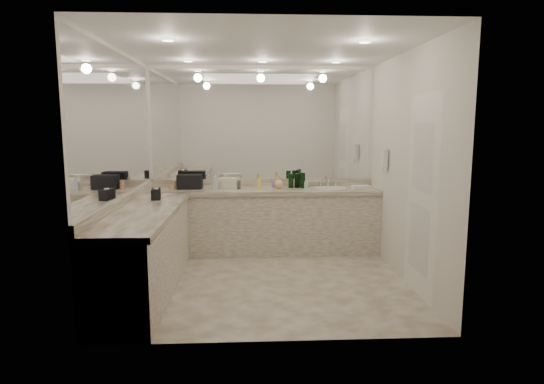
{
  "coord_description": "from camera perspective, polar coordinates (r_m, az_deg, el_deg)",
  "views": [
    {
      "loc": [
        -0.18,
        -5.04,
        1.79
      ],
      "look_at": [
        0.09,
        0.4,
        0.97
      ],
      "focal_mm": 30.0,
      "sensor_mm": 36.0,
      "label": 1
    }
  ],
  "objects": [
    {
      "name": "wall_right",
      "position": [
        5.37,
        16.55,
        2.95
      ],
      "size": [
        0.02,
        3.0,
        2.6
      ],
      "primitive_type": "cube",
      "color": "silver",
      "rests_on": "floor"
    },
    {
      "name": "lotion_left",
      "position": [
        5.59,
        -14.36,
        -0.21
      ],
      "size": [
        0.06,
        0.06,
        0.13
      ],
      "primitive_type": "cylinder",
      "color": "white",
      "rests_on": "vanity_left_top"
    },
    {
      "name": "amenity_bottle_0",
      "position": [
        6.47,
        -12.11,
        0.96
      ],
      "size": [
        0.06,
        0.06,
        0.12
      ],
      "primitive_type": "cylinder",
      "color": "#E0B28C",
      "rests_on": "vanity_back_top"
    },
    {
      "name": "hand_towel",
      "position": [
        6.45,
        11.09,
        0.63
      ],
      "size": [
        0.26,
        0.19,
        0.04
      ],
      "primitive_type": "cube",
      "rotation": [
        0.0,
        0.0,
        0.08
      ],
      "color": "white",
      "rests_on": "vanity_back_top"
    },
    {
      "name": "soap_bottle_b",
      "position": [
        6.26,
        -7.12,
        1.09
      ],
      "size": [
        0.08,
        0.08,
        0.17
      ],
      "primitive_type": "imported",
      "rotation": [
        0.0,
        0.0,
        0.01
      ],
      "color": "#B4B3CF",
      "rests_on": "vanity_back_top"
    },
    {
      "name": "amenity_bottle_3",
      "position": [
        6.37,
        -12.62,
        0.59
      ],
      "size": [
        0.05,
        0.05,
        0.07
      ],
      "primitive_type": "cylinder",
      "color": "#E57F66",
      "rests_on": "vanity_back_top"
    },
    {
      "name": "black_bag_spill",
      "position": [
        5.6,
        -14.35,
        -0.23
      ],
      "size": [
        0.14,
        0.24,
        0.13
      ],
      "primitive_type": "cube",
      "rotation": [
        0.0,
        0.0,
        0.15
      ],
      "color": "black",
      "rests_on": "vanity_left_top"
    },
    {
      "name": "green_bottle_0",
      "position": [
        6.36,
        3.91,
        1.46
      ],
      "size": [
        0.06,
        0.06,
        0.22
      ],
      "primitive_type": "cylinder",
      "color": "#114219",
      "rests_on": "vanity_back_top"
    },
    {
      "name": "amenity_bottle_7",
      "position": [
        6.29,
        -1.6,
        1.05
      ],
      "size": [
        0.05,
        0.05,
        0.14
      ],
      "primitive_type": "cylinder",
      "color": "#F2D84C",
      "rests_on": "vanity_back_top"
    },
    {
      "name": "vanity_back_top",
      "position": [
        6.3,
        -1.17,
        0.14
      ],
      "size": [
        3.2,
        0.64,
        0.06
      ],
      "primitive_type": "cube",
      "color": "beige",
      "rests_on": "vanity_back_base"
    },
    {
      "name": "amenity_bottle_1",
      "position": [
        6.41,
        -10.85,
        0.69
      ],
      "size": [
        0.05,
        0.05,
        0.06
      ],
      "primitive_type": "cylinder",
      "color": "#3F3F4C",
      "rests_on": "vanity_back_top"
    },
    {
      "name": "wall_back",
      "position": [
        6.57,
        -1.27,
        4.25
      ],
      "size": [
        3.2,
        0.02,
        2.6
      ],
      "primitive_type": "cube",
      "color": "silver",
      "rests_on": "floor"
    },
    {
      "name": "green_bottle_2",
      "position": [
        6.46,
        3.58,
        1.55
      ],
      "size": [
        0.06,
        0.06,
        0.21
      ],
      "primitive_type": "cylinder",
      "color": "#114219",
      "rests_on": "vanity_back_top"
    },
    {
      "name": "faucet",
      "position": [
        6.6,
        7.04,
        1.34
      ],
      "size": [
        0.24,
        0.16,
        0.14
      ],
      "primitive_type": "cube",
      "color": "silver",
      "rests_on": "vanity_back_top"
    },
    {
      "name": "floor",
      "position": [
        5.35,
        -0.76,
        -10.99
      ],
      "size": [
        3.2,
        3.2,
        0.0
      ],
      "primitive_type": "plane",
      "color": "#BEB4A2",
      "rests_on": "ground"
    },
    {
      "name": "vanity_back_base",
      "position": [
        6.39,
        -1.16,
        -3.84
      ],
      "size": [
        3.2,
        0.6,
        0.84
      ],
      "primitive_type": "cube",
      "color": "beige",
      "rests_on": "floor"
    },
    {
      "name": "wall_left",
      "position": [
        5.26,
        -18.5,
        2.76
      ],
      "size": [
        0.02,
        3.0,
        2.6
      ],
      "primitive_type": "cube",
      "color": "silver",
      "rests_on": "floor"
    },
    {
      "name": "sink",
      "position": [
        6.41,
        7.34,
        0.44
      ],
      "size": [
        0.44,
        0.44,
        0.03
      ],
      "primitive_type": "cylinder",
      "color": "white",
      "rests_on": "vanity_back_top"
    },
    {
      "name": "vanity_left_base",
      "position": [
        5.06,
        -15.64,
        -7.48
      ],
      "size": [
        0.6,
        2.4,
        0.84
      ],
      "primitive_type": "cube",
      "color": "beige",
      "rests_on": "floor"
    },
    {
      "name": "mirror_left",
      "position": [
        5.24,
        -18.62,
        7.94
      ],
      "size": [
        0.01,
        2.92,
        1.55
      ],
      "primitive_type": "cube",
      "color": "white",
      "rests_on": "wall_left"
    },
    {
      "name": "amenity_bottle_2",
      "position": [
        6.46,
        0.14,
        1.01
      ],
      "size": [
        0.04,
        0.04,
        0.09
      ],
      "primitive_type": "cylinder",
      "color": "#9966B2",
      "rests_on": "vanity_back_top"
    },
    {
      "name": "mirror_back",
      "position": [
        6.53,
        -1.28,
        8.4
      ],
      "size": [
        3.12,
        0.01,
        1.55
      ],
      "primitive_type": "cube",
      "color": "white",
      "rests_on": "wall_back"
    },
    {
      "name": "green_bottle_1",
      "position": [
        6.43,
        3.14,
        1.39
      ],
      "size": [
        0.07,
        0.07,
        0.18
      ],
      "primitive_type": "cylinder",
      "color": "#114219",
      "rests_on": "vanity_back_top"
    },
    {
      "name": "green_bottle_3",
      "position": [
        6.39,
        3.19,
        1.43
      ],
      "size": [
        0.06,
        0.06,
        0.2
      ],
      "primitive_type": "cylinder",
      "color": "#114219",
      "rests_on": "vanity_back_top"
    },
    {
      "name": "cream_cosmetic_case",
      "position": [
        6.33,
        -5.44,
        1.12
      ],
      "size": [
        0.31,
        0.26,
        0.15
      ],
      "primitive_type": "cube",
      "rotation": [
        0.0,
        0.0,
        -0.42
      ],
      "color": "beige",
      "rests_on": "vanity_back_top"
    },
    {
      "name": "amenity_bottle_4",
      "position": [
        6.36,
        -5.59,
        1.07
      ],
      "size": [
        0.06,
        0.06,
        0.14
      ],
      "primitive_type": "cylinder",
      "color": "#F2D84C",
      "rests_on": "vanity_back_top"
    },
    {
      "name": "door",
      "position": [
        4.93,
        18.2,
        -0.52
      ],
      "size": [
        0.02,
        0.82,
        2.1
      ],
      "primitive_type": "cube",
      "color": "white",
      "rests_on": "wall_right"
    },
    {
      "name": "backsplash_back",
      "position": [
        6.58,
        -1.25,
        1.2
      ],
      "size": [
        3.2,
        0.04,
        0.1
      ],
      "primitive_type": "cube",
      "color": "beige",
      "rests_on": "vanity_back_top"
    },
    {
      "name": "wall_phone",
      "position": [
        6.02,
        13.96,
        4.09
      ],
      "size": [
        0.06,
        0.1,
        0.24
      ],
      "primitive_type": "cube",
      "color": "white",
      "rests_on": "wall_right"
    },
    {
      "name": "green_bottle_4",
      "position": [
        6.4,
        2.39,
        1.42
      ],
      "size": [
        0.07,
        0.07,
        0.2
      ],
      "primitive_type": "cylinder",
      "color": "#114219",
      "rests_on": "vanity_back_top"
    },
    {
      "name": "soap_bottle_c",
      "position": [
        6.33,
        0.87,
        1.24
      ],
      "size": [
        0.15,
        0.15,
        0.17
      ],
      "primitive_type": "imported",
      "rotation": [
        0.0,
        0.0,
        -0.11
      ],
      "color": "tan",
      "rests_on": "vanity_back_top"
    },
    {
      "name": "black_toiletry_bag",
      "position": [
        6.4,
        -10.27,
        1.28
      ],
      "size": [
        0.34,
        0.21,
        0.19
      ],
      "primitive_type": "cube",
      "rotation": [
        0.0,
        0.0,
        -0.0
      ],
      "color": "black",
      "rests_on": "vanity_back_top"
    },
    {
      "name": "vanity_left_top",
      "position": [
        4.96,
        -15.74,
        -2.48
      ],
      "size": [
        0.64,
        2.42,
        0.06
      ],
      "primitive_type": "cube",
      "color": "beige",
      "rests_on": "vanity_left_base"
    },
    {
      "name": "soap_bottle_a",
      "position": [
        6.36,
        -7.11,
        1.32
      ],
      "size": [
        0.1,
        0.1,
        0.2
      ],
      "primitive_type": "imported",
      "rotation": [
        0.0,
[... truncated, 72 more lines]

